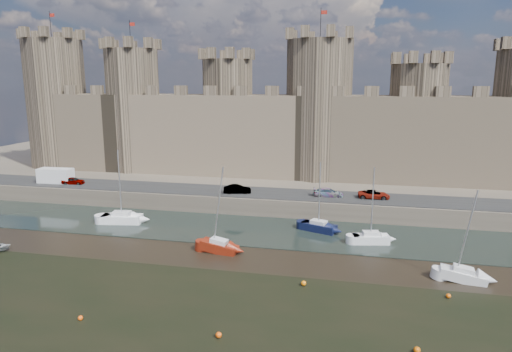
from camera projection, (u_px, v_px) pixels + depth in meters
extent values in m
plane|color=black|center=(236.00, 333.00, 34.76)|extent=(160.00, 160.00, 0.00)
cube|color=black|center=(284.00, 232.00, 57.71)|extent=(160.00, 12.00, 0.08)
cube|color=#4C443A|center=(311.00, 170.00, 91.91)|extent=(160.00, 60.00, 2.50)
cube|color=black|center=(295.00, 194.00, 66.77)|extent=(160.00, 7.00, 0.10)
cube|color=#42382B|center=(306.00, 136.00, 78.75)|extent=(100.00, 9.00, 14.00)
cylinder|color=#42382B|center=(57.00, 104.00, 87.70)|extent=(11.00, 11.00, 24.00)
cylinder|color=black|center=(50.00, 25.00, 84.75)|extent=(0.10, 0.10, 5.00)
cube|color=#A31F15|center=(52.00, 15.00, 84.28)|extent=(1.00, 0.03, 0.60)
cylinder|color=#42382B|center=(134.00, 110.00, 84.58)|extent=(10.00, 10.00, 22.00)
cylinder|color=black|center=(130.00, 35.00, 81.84)|extent=(0.10, 0.10, 5.00)
cube|color=#A31F15|center=(132.00, 24.00, 81.37)|extent=(1.00, 0.03, 0.60)
cylinder|color=#42382B|center=(228.00, 117.00, 81.05)|extent=(9.00, 9.00, 20.00)
cylinder|color=#42382B|center=(318.00, 110.00, 77.42)|extent=(11.00, 11.00, 23.00)
cylinder|color=black|center=(321.00, 24.00, 74.57)|extent=(0.10, 0.10, 5.00)
cube|color=#A31F15|center=(324.00, 12.00, 74.10)|extent=(1.00, 0.03, 0.60)
cylinder|color=#42382B|center=(416.00, 124.00, 74.50)|extent=(9.00, 9.00, 19.00)
imported|color=gray|center=(73.00, 181.00, 73.34)|extent=(3.73, 1.92, 1.22)
imported|color=gray|center=(237.00, 189.00, 67.33)|extent=(4.27, 2.30, 1.34)
imported|color=gray|center=(328.00, 193.00, 65.46)|extent=(4.43, 2.18, 1.24)
imported|color=gray|center=(374.00, 195.00, 64.35)|extent=(4.50, 2.18, 1.23)
cube|color=silver|center=(56.00, 176.00, 74.18)|extent=(5.64, 2.43, 2.42)
cube|color=white|center=(122.00, 219.00, 61.37)|extent=(5.58, 2.89, 1.08)
cube|color=silver|center=(122.00, 213.00, 61.21)|extent=(2.57, 1.81, 0.49)
cylinder|color=silver|center=(120.00, 183.00, 60.35)|extent=(0.14, 0.14, 8.87)
cube|color=black|center=(319.00, 227.00, 58.01)|extent=(4.79, 3.25, 0.97)
cube|color=silver|center=(319.00, 222.00, 57.87)|extent=(2.29, 1.86, 0.44)
cylinder|color=silver|center=(320.00, 193.00, 57.10)|extent=(0.14, 0.14, 7.97)
cube|color=silver|center=(371.00, 239.00, 53.69)|extent=(4.46, 2.46, 0.99)
cube|color=silver|center=(371.00, 233.00, 53.54)|extent=(2.07, 1.50, 0.45)
cylinder|color=silver|center=(373.00, 202.00, 52.77)|extent=(0.14, 0.14, 8.10)
cube|color=maroon|center=(219.00, 248.00, 51.04)|extent=(4.36, 2.13, 1.07)
cube|color=silver|center=(219.00, 241.00, 50.88)|extent=(1.99, 1.36, 0.49)
cylinder|color=silver|center=(218.00, 205.00, 50.04)|extent=(0.14, 0.14, 8.73)
cube|color=silver|center=(463.00, 276.00, 43.64)|extent=(4.36, 2.12, 0.99)
cube|color=silver|center=(464.00, 269.00, 43.49)|extent=(1.99, 1.35, 0.45)
cylinder|color=silver|center=(467.00, 231.00, 42.72)|extent=(0.14, 0.14, 8.07)
sphere|color=#FF540B|center=(80.00, 318.00, 36.50)|extent=(0.41, 0.41, 0.41)
sphere|color=orange|center=(304.00, 283.00, 42.67)|extent=(0.50, 0.50, 0.50)
sphere|color=#E55A0A|center=(448.00, 296.00, 40.23)|extent=(0.43, 0.43, 0.43)
sphere|color=#F0530A|center=(219.00, 335.00, 33.99)|extent=(0.47, 0.47, 0.47)
sphere|color=#D85D09|center=(417.00, 350.00, 32.10)|extent=(0.48, 0.48, 0.48)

